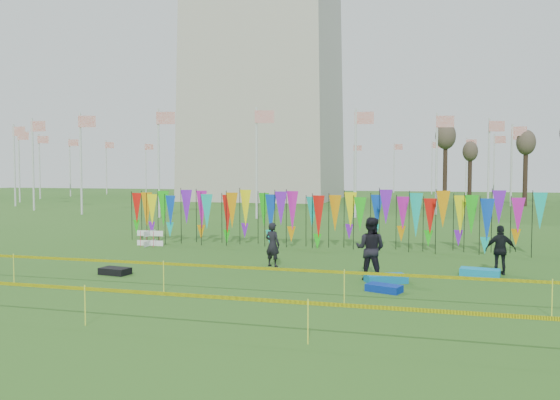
% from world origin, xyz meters
% --- Properties ---
extents(ground, '(160.00, 160.00, 0.00)m').
position_xyz_m(ground, '(0.00, 0.00, 0.00)').
color(ground, '#245217').
rests_on(ground, ground).
extents(flagpole_ring, '(57.40, 56.16, 8.00)m').
position_xyz_m(flagpole_ring, '(-14.00, 48.00, 4.00)').
color(flagpole_ring, silver).
rests_on(flagpole_ring, ground).
extents(banner_row, '(18.64, 0.64, 2.48)m').
position_xyz_m(banner_row, '(0.28, 7.35, 1.60)').
color(banner_row, black).
rests_on(banner_row, ground).
extents(caution_tape_near, '(26.00, 0.02, 0.90)m').
position_xyz_m(caution_tape_near, '(-0.22, -2.69, 0.78)').
color(caution_tape_near, '#FFFC05').
rests_on(caution_tape_near, ground).
extents(caution_tape_far, '(26.00, 0.02, 0.90)m').
position_xyz_m(caution_tape_far, '(-0.22, -6.12, 0.78)').
color(caution_tape_far, '#FFFC05').
rests_on(caution_tape_far, ground).
extents(box_kite, '(0.65, 0.65, 0.72)m').
position_xyz_m(box_kite, '(-7.09, 5.87, 0.36)').
color(box_kite, red).
rests_on(box_kite, ground).
extents(person_left, '(0.68, 0.59, 1.59)m').
position_xyz_m(person_left, '(-0.21, 2.15, 0.79)').
color(person_left, black).
rests_on(person_left, ground).
extents(person_mid, '(1.05, 0.75, 1.98)m').
position_xyz_m(person_mid, '(3.41, 0.58, 0.99)').
color(person_mid, black).
rests_on(person_mid, ground).
extents(person_right, '(0.98, 0.58, 1.63)m').
position_xyz_m(person_right, '(7.46, 2.63, 0.82)').
color(person_right, black).
rests_on(person_right, ground).
extents(kite_bag_turquoise, '(1.37, 1.05, 0.25)m').
position_xyz_m(kite_bag_turquoise, '(3.91, 0.35, 0.12)').
color(kite_bag_turquoise, '#0B70AD').
rests_on(kite_bag_turquoise, ground).
extents(kite_bag_blue, '(1.08, 0.81, 0.20)m').
position_xyz_m(kite_bag_blue, '(3.95, -0.97, 0.10)').
color(kite_bag_blue, '#092D9E').
rests_on(kite_bag_blue, ground).
extents(kite_bag_black, '(1.03, 0.69, 0.22)m').
position_xyz_m(kite_bag_black, '(-4.83, -0.65, 0.11)').
color(kite_bag_black, black).
rests_on(kite_bag_black, ground).
extents(kite_bag_teal, '(1.31, 0.79, 0.23)m').
position_xyz_m(kite_bag_teal, '(6.79, 2.23, 0.12)').
color(kite_bag_teal, '#0D8EC2').
rests_on(kite_bag_teal, ground).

